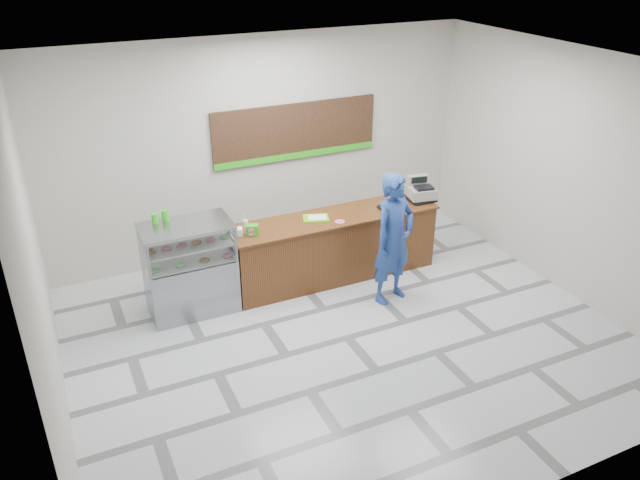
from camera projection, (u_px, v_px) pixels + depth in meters
name	position (u px, v px, depth m)	size (l,w,h in m)	color
floor	(348.00, 338.00, 8.28)	(7.00, 7.00, 0.00)	silver
back_wall	(264.00, 147.00, 9.92)	(7.00, 7.00, 0.00)	beige
ceiling	(354.00, 71.00, 6.71)	(7.00, 7.00, 0.00)	silver
sales_counter	(334.00, 247.00, 9.51)	(3.26, 0.76, 1.03)	brown
display_case	(190.00, 268.00, 8.60)	(1.22, 0.72, 1.33)	gray
menu_board	(296.00, 132.00, 10.02)	(2.80, 0.06, 0.90)	black
cash_register	(420.00, 191.00, 9.78)	(0.46, 0.48, 0.37)	black
card_terminal	(382.00, 208.00, 9.49)	(0.09, 0.18, 0.04)	black
serving_tray	(316.00, 218.00, 9.20)	(0.44, 0.38, 0.02)	#76DA11
napkin_box	(238.00, 232.00, 8.69)	(0.12, 0.12, 0.11)	white
straw_cup	(246.00, 224.00, 8.90)	(0.08, 0.08, 0.11)	silver
promo_box	(252.00, 230.00, 8.69)	(0.17, 0.11, 0.15)	green
donut_decal	(340.00, 222.00, 9.11)	(0.15, 0.15, 0.00)	#E7658A
green_cup_left	(155.00, 218.00, 8.33)	(0.09, 0.09, 0.14)	green
green_cup_right	(165.00, 215.00, 8.40)	(0.10, 0.10, 0.15)	green
customer	(394.00, 239.00, 8.75)	(0.71, 0.46, 1.93)	navy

